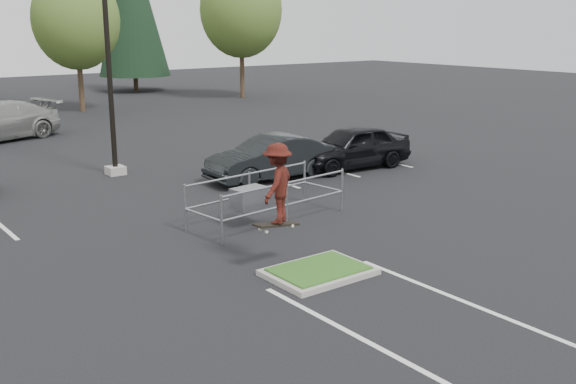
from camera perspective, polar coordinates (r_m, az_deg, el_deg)
ground at (r=14.69m, az=2.61°, el=-7.01°), size 120.00×120.00×0.00m
grass_median at (r=14.67m, az=2.61°, el=-6.73°), size 2.20×1.60×0.16m
stall_lines at (r=18.89m, az=-12.40°, el=-2.47°), size 22.62×17.60×0.01m
light_pole at (r=24.36m, az=-15.04°, el=11.96°), size 0.70×0.60×10.12m
decid_c at (r=42.96m, az=-17.51°, el=13.49°), size 5.12×5.12×8.38m
decid_d at (r=48.84m, az=-4.02°, el=14.88°), size 5.76×5.76×9.43m
conif_c at (r=54.98m, az=-13.12°, el=15.45°), size 5.50×5.50×12.50m
cart_corral at (r=18.03m, az=-2.94°, el=-0.35°), size 4.57×2.06×1.25m
skateboarder at (r=14.65m, az=-1.01°, el=0.69°), size 1.32×1.18×1.93m
car_r_charc at (r=23.28m, az=-1.51°, el=2.90°), size 4.61×1.73×1.50m
car_r_black at (r=25.20m, az=5.40°, el=3.82°), size 4.82×2.25×1.60m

